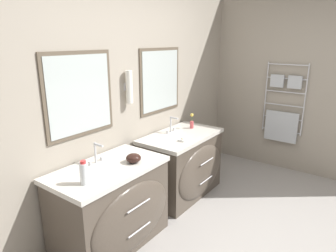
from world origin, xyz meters
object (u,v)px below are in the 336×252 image
object	(u,v)px
vanity_left	(113,206)
amenity_bowl	(133,158)
toiletry_bottle	(84,173)
vanity_right	(184,164)
flower_vase	(192,122)

from	to	relation	value
vanity_left	amenity_bowl	distance (m)	0.49
toiletry_bottle	vanity_right	bearing A→B (deg)	2.31
vanity_left	amenity_bowl	xyz separation A→B (m)	(0.21, -0.08, 0.43)
flower_vase	amenity_bowl	bearing A→B (deg)	-173.17
vanity_right	vanity_left	bearing A→B (deg)	180.00
toiletry_bottle	flower_vase	size ratio (longest dim) A/B	1.01
amenity_bowl	toiletry_bottle	bearing A→B (deg)	178.21
vanity_left	vanity_right	bearing A→B (deg)	0.00
toiletry_bottle	amenity_bowl	xyz separation A→B (m)	(0.56, -0.02, -0.05)
vanity_left	amenity_bowl	world-z (taller)	amenity_bowl
amenity_bowl	flower_vase	xyz separation A→B (m)	(1.28, 0.15, 0.04)
vanity_left	toiletry_bottle	bearing A→B (deg)	-169.67
toiletry_bottle	amenity_bowl	bearing A→B (deg)	-1.79
vanity_right	amenity_bowl	bearing A→B (deg)	-175.40
flower_vase	toiletry_bottle	bearing A→B (deg)	-175.76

